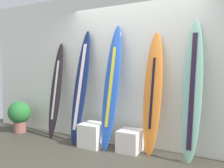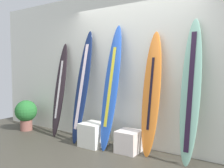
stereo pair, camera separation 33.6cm
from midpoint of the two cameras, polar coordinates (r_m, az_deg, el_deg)
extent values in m
cube|color=white|center=(4.26, 8.12, 4.06)|extent=(7.20, 0.20, 2.80)
ellipsoid|color=black|center=(4.92, -10.50, -1.28)|extent=(0.27, 0.44, 1.89)
cube|color=silver|center=(4.90, -10.73, -1.24)|extent=(0.05, 0.24, 1.16)
ellipsoid|color=#122250|center=(4.44, -4.98, -0.50)|extent=(0.30, 0.52, 2.09)
cube|color=silver|center=(4.42, -5.21, -0.45)|extent=(0.08, 0.36, 1.56)
cone|color=black|center=(4.47, -6.19, -11.70)|extent=(0.07, 0.09, 0.11)
ellipsoid|color=blue|center=(4.05, 2.17, -0.60)|extent=(0.28, 0.54, 2.14)
cube|color=yellow|center=(4.02, 1.91, -0.53)|extent=(0.06, 0.31, 1.33)
ellipsoid|color=orange|center=(3.81, 11.93, -2.24)|extent=(0.31, 0.38, 1.97)
cube|color=black|center=(3.78, 11.73, -2.20)|extent=(0.05, 0.19, 1.12)
ellipsoid|color=#86C2A9|center=(3.62, 20.90, -1.65)|extent=(0.29, 0.38, 2.11)
cube|color=#25152C|center=(3.59, 20.80, -1.62)|extent=(0.08, 0.27, 1.70)
cone|color=black|center=(3.71, 20.20, -15.21)|extent=(0.07, 0.08, 0.11)
cube|color=white|center=(4.31, -2.29, -12.00)|extent=(0.40, 0.40, 0.41)
cube|color=silver|center=(4.04, 6.47, -13.53)|extent=(0.37, 0.37, 0.35)
cylinder|color=#8E564B|center=(5.62, -18.23, -9.34)|extent=(0.26, 0.26, 0.23)
sphere|color=#287030|center=(5.55, -18.31, -6.16)|extent=(0.48, 0.48, 0.48)
camera|label=1|loc=(0.17, -87.66, 0.17)|focal=38.14mm
camera|label=2|loc=(0.17, 92.34, -0.17)|focal=38.14mm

